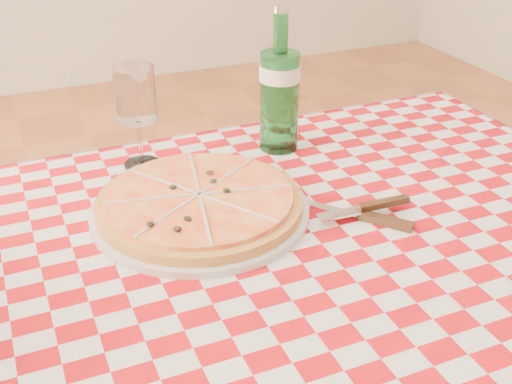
# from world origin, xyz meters

# --- Properties ---
(dining_table) EXTENTS (1.20, 0.80, 0.75)m
(dining_table) POSITION_xyz_m (0.00, 0.00, 0.66)
(dining_table) COLOR brown
(dining_table) RESTS_ON ground
(tablecloth) EXTENTS (1.30, 0.90, 0.01)m
(tablecloth) POSITION_xyz_m (0.00, 0.00, 0.75)
(tablecloth) COLOR #970910
(tablecloth) RESTS_ON dining_table
(pizza_plate) EXTENTS (0.44, 0.44, 0.05)m
(pizza_plate) POSITION_xyz_m (-0.10, 0.13, 0.78)
(pizza_plate) COLOR gold
(pizza_plate) RESTS_ON tablecloth
(water_bottle) EXTENTS (0.11, 0.11, 0.29)m
(water_bottle) POSITION_xyz_m (0.14, 0.31, 0.90)
(water_bottle) COLOR #1A6B2D
(water_bottle) RESTS_ON tablecloth
(wine_glass) EXTENTS (0.09, 0.09, 0.20)m
(wine_glass) POSITION_xyz_m (-0.14, 0.34, 0.86)
(wine_glass) COLOR silver
(wine_glass) RESTS_ON tablecloth
(cutlery) EXTENTS (0.29, 0.27, 0.03)m
(cutlery) POSITION_xyz_m (0.15, 0.01, 0.77)
(cutlery) COLOR silver
(cutlery) RESTS_ON tablecloth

